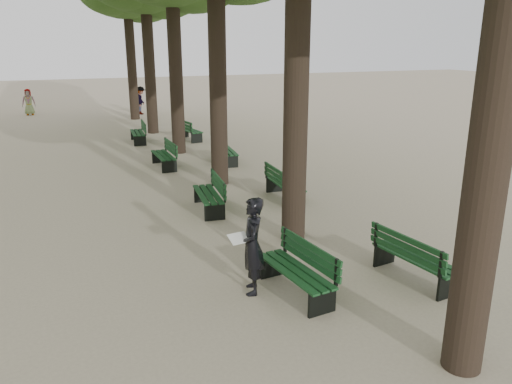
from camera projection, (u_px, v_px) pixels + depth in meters
name	position (u px, v px, depth m)	size (l,w,h in m)	color
ground	(295.00, 317.00, 7.98)	(120.00, 120.00, 0.00)	tan
bench_left_0	(296.00, 280.00, 8.65)	(0.74, 1.85, 0.92)	black
bench_left_1	(209.00, 201.00, 12.99)	(0.78, 1.86, 0.92)	black
bench_left_2	(164.00, 160.00, 17.51)	(0.57, 1.80, 0.92)	black
bench_left_3	(138.00, 137.00, 21.91)	(0.72, 1.84, 0.92)	black
bench_right_0	(415.00, 266.00, 9.17)	(0.77, 1.85, 0.92)	black
bench_right_1	(285.00, 190.00, 13.94)	(0.69, 1.83, 0.92)	black
bench_right_2	(226.00, 155.00, 18.22)	(0.80, 1.86, 0.92)	black
bench_right_3	(190.00, 134.00, 22.50)	(0.79, 1.86, 0.92)	black
man_with_map	(252.00, 246.00, 8.56)	(0.71, 0.77, 1.73)	black
pedestrian_b	(141.00, 100.00, 30.53)	(1.09, 0.34, 1.69)	#262628
pedestrian_d	(29.00, 102.00, 30.26)	(0.77, 0.31, 1.57)	#262628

